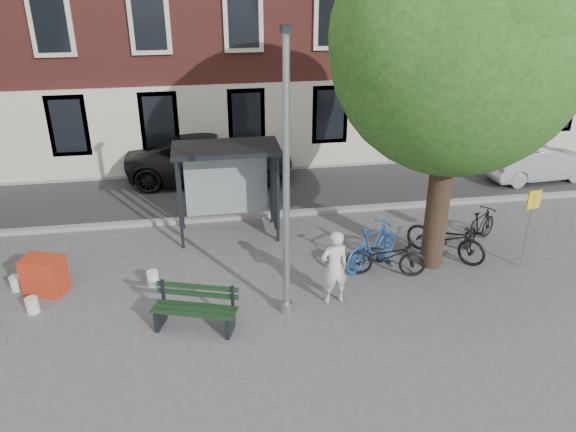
{
  "coord_description": "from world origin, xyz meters",
  "views": [
    {
      "loc": [
        -1.63,
        -10.31,
        7.29
      ],
      "look_at": [
        0.36,
        2.01,
        1.4
      ],
      "focal_mm": 35.0,
      "sensor_mm": 36.0,
      "label": 1
    }
  ],
  "objects_px": {
    "lamppost": "(286,197)",
    "notice_sign": "(532,211)",
    "bike_a": "(386,256)",
    "bike_b": "(372,245)",
    "painter": "(334,267)",
    "car_silver": "(539,162)",
    "bench": "(195,310)",
    "red_stand": "(45,275)",
    "bike_d": "(480,227)",
    "bike_c": "(446,238)",
    "car_dark": "(211,158)",
    "bus_shelter": "(241,169)"
  },
  "relations": [
    {
      "from": "bike_a",
      "to": "red_stand",
      "type": "relative_size",
      "value": 2.2
    },
    {
      "from": "painter",
      "to": "car_silver",
      "type": "distance_m",
      "value": 10.87
    },
    {
      "from": "bench",
      "to": "red_stand",
      "type": "xyz_separation_m",
      "value": [
        -3.46,
        1.95,
        0.03
      ]
    },
    {
      "from": "red_stand",
      "to": "lamppost",
      "type": "bearing_deg",
      "value": -17.28
    },
    {
      "from": "bench",
      "to": "red_stand",
      "type": "relative_size",
      "value": 2.09
    },
    {
      "from": "bike_d",
      "to": "bus_shelter",
      "type": "bearing_deg",
      "value": 38.84
    },
    {
      "from": "car_silver",
      "to": "notice_sign",
      "type": "relative_size",
      "value": 1.81
    },
    {
      "from": "painter",
      "to": "bike_a",
      "type": "height_order",
      "value": "painter"
    },
    {
      "from": "bus_shelter",
      "to": "car_silver",
      "type": "distance_m",
      "value": 10.94
    },
    {
      "from": "painter",
      "to": "bench",
      "type": "xyz_separation_m",
      "value": [
        -3.11,
        -0.5,
        -0.47
      ]
    },
    {
      "from": "bike_c",
      "to": "car_silver",
      "type": "xyz_separation_m",
      "value": [
        5.49,
        4.76,
        0.06
      ]
    },
    {
      "from": "bike_b",
      "to": "red_stand",
      "type": "distance_m",
      "value": 7.91
    },
    {
      "from": "car_silver",
      "to": "bike_c",
      "type": "bearing_deg",
      "value": 126.4
    },
    {
      "from": "painter",
      "to": "bike_d",
      "type": "relative_size",
      "value": 1.08
    },
    {
      "from": "bus_shelter",
      "to": "car_dark",
      "type": "distance_m",
      "value": 4.5
    },
    {
      "from": "lamppost",
      "to": "car_dark",
      "type": "distance_m",
      "value": 8.74
    },
    {
      "from": "car_dark",
      "to": "car_silver",
      "type": "xyz_separation_m",
      "value": [
        11.31,
        -1.85,
        -0.16
      ]
    },
    {
      "from": "bike_c",
      "to": "notice_sign",
      "type": "relative_size",
      "value": 1.02
    },
    {
      "from": "bike_c",
      "to": "bike_b",
      "type": "bearing_deg",
      "value": 139.87
    },
    {
      "from": "bike_a",
      "to": "bike_c",
      "type": "relative_size",
      "value": 0.92
    },
    {
      "from": "car_dark",
      "to": "red_stand",
      "type": "relative_size",
      "value": 6.31
    },
    {
      "from": "bike_a",
      "to": "red_stand",
      "type": "height_order",
      "value": "bike_a"
    },
    {
      "from": "painter",
      "to": "notice_sign",
      "type": "relative_size",
      "value": 0.85
    },
    {
      "from": "bike_a",
      "to": "car_dark",
      "type": "relative_size",
      "value": 0.35
    },
    {
      "from": "bus_shelter",
      "to": "notice_sign",
      "type": "height_order",
      "value": "bus_shelter"
    },
    {
      "from": "bike_c",
      "to": "car_dark",
      "type": "distance_m",
      "value": 8.81
    },
    {
      "from": "bike_b",
      "to": "car_dark",
      "type": "bearing_deg",
      "value": -4.82
    },
    {
      "from": "bike_b",
      "to": "notice_sign",
      "type": "xyz_separation_m",
      "value": [
        3.77,
        -0.65,
        0.98
      ]
    },
    {
      "from": "lamppost",
      "to": "painter",
      "type": "bearing_deg",
      "value": 12.13
    },
    {
      "from": "bike_a",
      "to": "car_silver",
      "type": "bearing_deg",
      "value": -40.69
    },
    {
      "from": "car_dark",
      "to": "red_stand",
      "type": "height_order",
      "value": "car_dark"
    },
    {
      "from": "bike_a",
      "to": "bike_b",
      "type": "height_order",
      "value": "bike_b"
    },
    {
      "from": "bike_a",
      "to": "bike_c",
      "type": "bearing_deg",
      "value": -58.14
    },
    {
      "from": "lamppost",
      "to": "notice_sign",
      "type": "relative_size",
      "value": 2.9
    },
    {
      "from": "bus_shelter",
      "to": "car_silver",
      "type": "height_order",
      "value": "bus_shelter"
    },
    {
      "from": "car_silver",
      "to": "bike_d",
      "type": "bearing_deg",
      "value": 129.91
    },
    {
      "from": "car_dark",
      "to": "bike_a",
      "type": "bearing_deg",
      "value": -144.65
    },
    {
      "from": "bike_b",
      "to": "bike_d",
      "type": "bearing_deg",
      "value": -111.44
    },
    {
      "from": "bike_d",
      "to": "car_silver",
      "type": "relative_size",
      "value": 0.44
    },
    {
      "from": "car_dark",
      "to": "bus_shelter",
      "type": "bearing_deg",
      "value": -163.98
    },
    {
      "from": "bike_d",
      "to": "notice_sign",
      "type": "xyz_separation_m",
      "value": [
        0.5,
        -1.39,
        1.06
      ]
    },
    {
      "from": "car_dark",
      "to": "lamppost",
      "type": "bearing_deg",
      "value": -164.57
    },
    {
      "from": "bike_c",
      "to": "red_stand",
      "type": "height_order",
      "value": "bike_c"
    },
    {
      "from": "car_dark",
      "to": "painter",
      "type": "bearing_deg",
      "value": -156.84
    },
    {
      "from": "bench",
      "to": "bike_d",
      "type": "bearing_deg",
      "value": 37.14
    },
    {
      "from": "bike_a",
      "to": "notice_sign",
      "type": "relative_size",
      "value": 0.94
    },
    {
      "from": "lamppost",
      "to": "bench",
      "type": "height_order",
      "value": "lamppost"
    },
    {
      "from": "car_silver",
      "to": "red_stand",
      "type": "relative_size",
      "value": 4.23
    },
    {
      "from": "bike_d",
      "to": "lamppost",
      "type": "bearing_deg",
      "value": 76.65
    },
    {
      "from": "bus_shelter",
      "to": "bike_d",
      "type": "xyz_separation_m",
      "value": [
        6.33,
        -1.72,
        -1.42
      ]
    }
  ]
}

